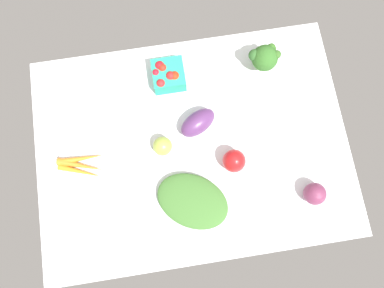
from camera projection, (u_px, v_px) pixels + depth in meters
The scene contains 9 objects.
tablecloth at pixel (192, 146), 121.95cm from camera, with size 104.00×76.00×2.00cm, color white.
bell_pepper_red at pixel (234, 161), 115.55cm from camera, with size 7.40×7.40×8.41cm, color red.
berry_basket at pixel (168, 75), 122.56cm from camera, with size 10.70×10.70×7.57cm.
red_onion_center at pixel (315, 194), 113.92cm from camera, with size 7.11×7.11×7.11cm, color #783252.
heirloom_tomato_green at pixel (163, 146), 117.69cm from camera, with size 6.31×6.31×6.31cm, color #A1B747.
broccoli_head at pixel (265, 57), 120.02cm from camera, with size 10.32×8.81×11.71cm.
carrot_bunch at pixel (81, 165), 118.34cm from camera, with size 15.85×9.43×2.53cm.
eggplant at pixel (198, 123), 118.96cm from camera, with size 12.87×7.19×7.19cm, color #5A3167.
leafy_greens_clump at pixel (193, 201), 114.95cm from camera, with size 23.50×16.60×4.02cm, color #417331.
Camera 1 is at (-4.04, -25.67, 120.15)cm, focal length 33.84 mm.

